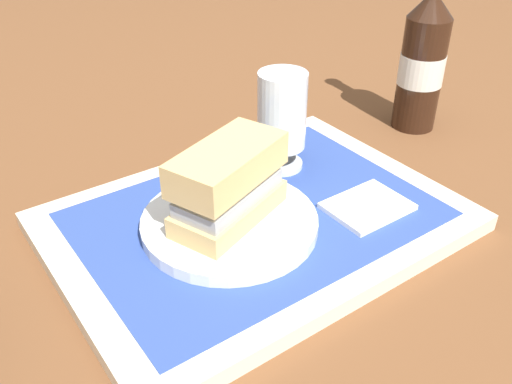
{
  "coord_description": "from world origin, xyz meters",
  "views": [
    {
      "loc": [
        -0.3,
        -0.41,
        0.38
      ],
      "look_at": [
        0.0,
        0.0,
        0.05
      ],
      "focal_mm": 38.99,
      "sensor_mm": 36.0,
      "label": 1
    }
  ],
  "objects_px": {
    "plate": "(230,223)",
    "beer_glass": "(282,117)",
    "sandwich": "(230,182)",
    "beer_bottle": "(423,60)"
  },
  "relations": [
    {
      "from": "beer_bottle",
      "to": "beer_glass",
      "type": "bearing_deg",
      "value": -178.1
    },
    {
      "from": "sandwich",
      "to": "beer_glass",
      "type": "distance_m",
      "value": 0.14
    },
    {
      "from": "beer_glass",
      "to": "beer_bottle",
      "type": "relative_size",
      "value": 0.47
    },
    {
      "from": "sandwich",
      "to": "beer_bottle",
      "type": "xyz_separation_m",
      "value": [
        0.39,
        0.08,
        0.03
      ]
    },
    {
      "from": "plate",
      "to": "beer_glass",
      "type": "relative_size",
      "value": 1.52
    },
    {
      "from": "beer_glass",
      "to": "beer_bottle",
      "type": "distance_m",
      "value": 0.26
    },
    {
      "from": "plate",
      "to": "sandwich",
      "type": "relative_size",
      "value": 1.32
    },
    {
      "from": "beer_glass",
      "to": "beer_bottle",
      "type": "height_order",
      "value": "beer_bottle"
    },
    {
      "from": "plate",
      "to": "sandwich",
      "type": "distance_m",
      "value": 0.05
    },
    {
      "from": "plate",
      "to": "beer_bottle",
      "type": "bearing_deg",
      "value": 11.91
    }
  ]
}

